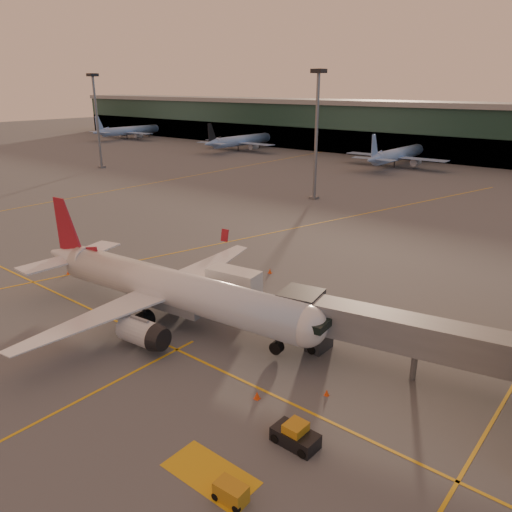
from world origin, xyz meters
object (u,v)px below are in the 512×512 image
Objects in this scene: catering_truck at (234,287)px; main_airplane at (167,288)px; pushback_tug at (295,436)px; gpu_cart at (231,493)px.

main_airplane is at bearing -126.54° from catering_truck.
catering_truck is at bearing 143.48° from pushback_tug.
main_airplane is at bearing 162.37° from pushback_tug.
catering_truck reaches higher than gpu_cart.
catering_truck is 21.87m from pushback_tug.
gpu_cart is 6.26m from pushback_tug.
gpu_cart is at bearing -89.70° from pushback_tug.
catering_truck is at bearing 128.17° from gpu_cart.
pushback_tug is at bearing -45.99° from catering_truck.
catering_truck is 2.98× the size of gpu_cart.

